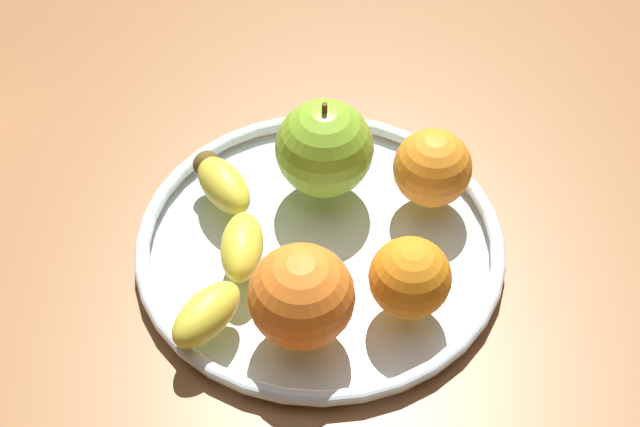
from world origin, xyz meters
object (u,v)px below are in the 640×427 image
fruit_bowl (320,245)px  orange_front_right (432,168)px  orange_front_left (301,296)px  banana (223,242)px  orange_back_left (410,278)px  apple (324,148)px

fruit_bowl → orange_front_right: bearing=-74.6°
orange_front_left → orange_front_right: orange_front_left is taller
banana → fruit_bowl: bearing=-74.9°
fruit_bowl → orange_back_left: bearing=-145.8°
orange_back_left → orange_front_left: bearing=94.0°
orange_front_left → orange_back_left: bearing=-86.0°
apple → orange_front_left: apple is taller
banana → apple: size_ratio=2.24×
fruit_bowl → banana: 8.09cm
banana → apple: (6.06, -9.31, 2.39)cm
banana → orange_front_right: orange_front_right is taller
banana → orange_front_left: (-7.97, -4.60, 2.22)cm
orange_back_left → orange_front_left: (-0.57, 8.22, 0.79)cm
orange_back_left → orange_front_right: (10.25, -4.71, 0.14)cm
orange_front_left → orange_front_right: bearing=-50.1°
fruit_bowl → orange_front_left: bearing=159.2°
apple → orange_front_right: (-3.20, -8.22, -0.82)cm
banana → orange_front_left: size_ratio=2.57×
orange_front_left → fruit_bowl: bearing=-20.8°
apple → orange_back_left: apple is taller
fruit_bowl → orange_front_left: 9.90cm
banana → orange_front_left: 9.46cm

